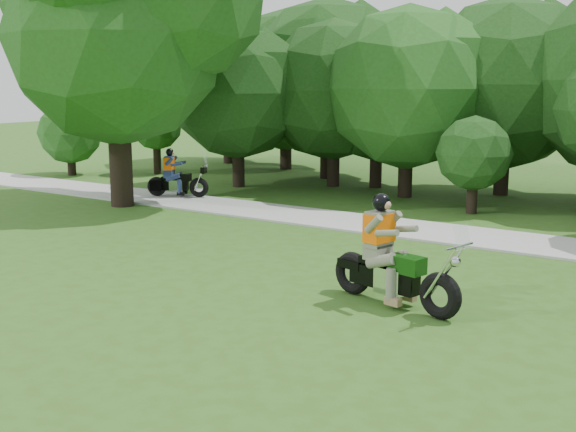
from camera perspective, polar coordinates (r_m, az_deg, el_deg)
The scene contains 5 objects.
ground at distance 11.01m, azimuth 0.66°, elevation -9.35°, with size 100.00×100.00×0.00m, color #315217.
walkway at distance 17.99m, azimuth 14.65°, elevation -1.63°, with size 60.00×2.20×0.06m, color #9C9C97.
big_tree_west at distance 22.49m, azimuth -12.97°, elevation 15.54°, with size 8.64×6.56×9.96m.
chopper_motorcycle at distance 12.35m, azimuth 7.96°, elevation -3.81°, with size 2.63×1.06×1.90m.
touring_motorcycle at distance 23.43m, azimuth -9.02°, elevation 2.89°, with size 1.93×1.23×1.56m.
Camera 1 is at (5.61, -8.68, 3.79)m, focal length 45.00 mm.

